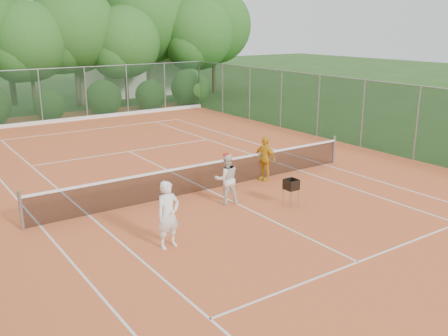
{
  "coord_description": "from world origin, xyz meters",
  "views": [
    {
      "loc": [
        -8.55,
        -13.29,
        5.33
      ],
      "look_at": [
        -0.2,
        -1.2,
        1.1
      ],
      "focal_mm": 40.0,
      "sensor_mm": 36.0,
      "label": 1
    }
  ],
  "objects_px": {
    "player_white": "(168,215)",
    "player_center_grp": "(226,178)",
    "ball_hopper": "(291,185)",
    "player_yellow": "(265,158)"
  },
  "relations": [
    {
      "from": "player_white",
      "to": "ball_hopper",
      "type": "relative_size",
      "value": 2.02
    },
    {
      "from": "player_center_grp",
      "to": "player_white",
      "type": "bearing_deg",
      "value": -148.97
    },
    {
      "from": "player_center_grp",
      "to": "ball_hopper",
      "type": "relative_size",
      "value": 1.9
    },
    {
      "from": "player_yellow",
      "to": "ball_hopper",
      "type": "relative_size",
      "value": 1.87
    },
    {
      "from": "player_yellow",
      "to": "ball_hopper",
      "type": "bearing_deg",
      "value": -34.11
    },
    {
      "from": "player_white",
      "to": "player_center_grp",
      "type": "relative_size",
      "value": 1.06
    },
    {
      "from": "player_center_grp",
      "to": "ball_hopper",
      "type": "xyz_separation_m",
      "value": [
        1.46,
        -1.32,
        -0.12
      ]
    },
    {
      "from": "player_center_grp",
      "to": "player_yellow",
      "type": "bearing_deg",
      "value": 25.82
    },
    {
      "from": "player_center_grp",
      "to": "ball_hopper",
      "type": "height_order",
      "value": "player_center_grp"
    },
    {
      "from": "player_white",
      "to": "player_yellow",
      "type": "bearing_deg",
      "value": 23.65
    }
  ]
}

